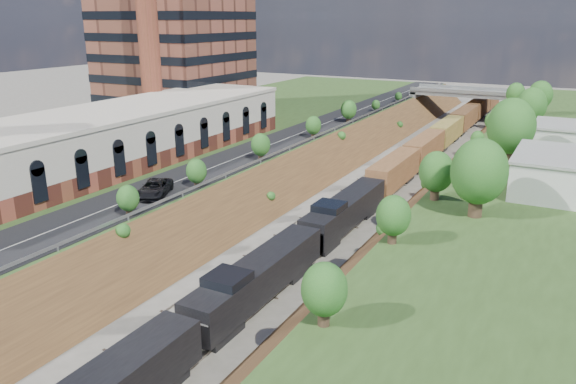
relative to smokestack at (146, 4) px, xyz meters
The scene contains 16 objects.
platform_left 23.05m from the smokestack, 53.13° to the left, with size 44.00×180.00×5.00m, color #324C1F.
embankment_left 35.58m from the smokestack, ahead, with size 7.07×180.00×7.07m, color brown.
embankment_right 53.39m from the smokestack, ahead, with size 7.07×180.00×7.07m, color brown.
rail_left_track 41.86m from the smokestack, ahead, with size 1.58×180.00×0.18m, color gray.
rail_right_track 46.11m from the smokestack, ahead, with size 1.58×180.00×0.18m, color gray.
road 28.88m from the smokestack, 11.04° to the left, with size 8.00×180.00×0.10m, color black.
guardrail 31.59m from the smokestack, ahead, with size 0.10×171.00×0.70m.
commercial_building 25.69m from the smokestack, 66.04° to the right, with size 14.30×62.30×7.00m.
smokestack is the anchor object (origin of this frame).
overpass 77.82m from the smokestack, 61.39° to the left, with size 24.50×8.30×7.40m.
white_building_near 62.29m from the smokestack, ahead, with size 9.00×12.00×4.00m, color silver.
white_building_far 64.31m from the smokestack, 16.97° to the left, with size 8.00×10.00×3.60m, color silver.
tree_right_large 57.52m from the smokestack, 16.80° to the right, with size 5.25×5.25×7.61m.
tree_left_crest 46.95m from the smokestack, 56.09° to the right, with size 2.45×2.45×3.55m.
freight_train 48.68m from the smokestack, 26.73° to the left, with size 3.03×154.27×4.55m.
suv 38.69m from the smokestack, 49.38° to the right, with size 2.76×5.99×1.66m, color black.
Camera 1 is at (24.86, -12.93, 23.29)m, focal length 35.00 mm.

